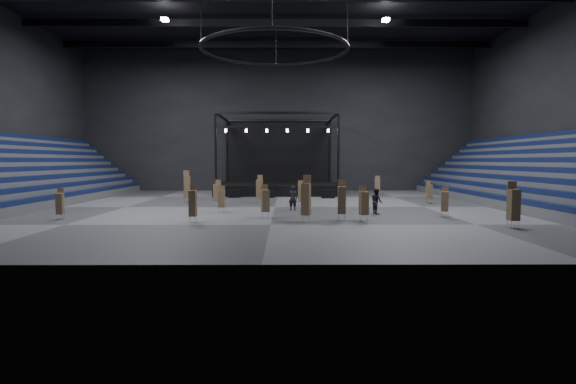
{
  "coord_description": "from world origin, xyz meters",
  "views": [
    {
      "loc": [
        0.89,
        -37.54,
        3.88
      ],
      "look_at": [
        1.1,
        -2.0,
        1.4
      ],
      "focal_mm": 28.0,
      "sensor_mm": 36.0,
      "label": 1
    }
  ],
  "objects_px": {
    "chair_stack_2": "(259,189)",
    "chair_stack_11": "(60,203)",
    "chair_stack_8": "(306,198)",
    "chair_stack_1": "(193,203)",
    "chair_stack_3": "(445,201)",
    "flight_case_mid": "(269,194)",
    "flight_case_right": "(328,194)",
    "flight_case_left": "(234,194)",
    "crew_member": "(377,201)",
    "chair_stack_5": "(514,204)",
    "chair_stack_6": "(222,198)",
    "chair_stack_10": "(265,200)",
    "chair_stack_9": "(377,187)",
    "chair_stack_4": "(364,203)",
    "man_center": "(293,198)",
    "chair_stack_14": "(187,186)",
    "chair_stack_0": "(342,199)",
    "chair_stack_7": "(429,191)",
    "chair_stack_13": "(301,193)",
    "stage": "(278,181)",
    "chair_stack_12": "(217,192)"
  },
  "relations": [
    {
      "from": "flight_case_left",
      "to": "chair_stack_1",
      "type": "bearing_deg",
      "value": -91.44
    },
    {
      "from": "stage",
      "to": "chair_stack_7",
      "type": "distance_m",
      "value": 19.17
    },
    {
      "from": "chair_stack_2",
      "to": "chair_stack_8",
      "type": "bearing_deg",
      "value": -59.66
    },
    {
      "from": "chair_stack_6",
      "to": "chair_stack_10",
      "type": "relative_size",
      "value": 0.87
    },
    {
      "from": "flight_case_mid",
      "to": "chair_stack_12",
      "type": "xyz_separation_m",
      "value": [
        -4.11,
        -8.96,
        0.86
      ]
    },
    {
      "from": "flight_case_right",
      "to": "chair_stack_6",
      "type": "relative_size",
      "value": 0.68
    },
    {
      "from": "chair_stack_3",
      "to": "crew_member",
      "type": "xyz_separation_m",
      "value": [
        -4.34,
        1.82,
        -0.18
      ]
    },
    {
      "from": "flight_case_mid",
      "to": "flight_case_right",
      "type": "xyz_separation_m",
      "value": [
        6.12,
        -0.57,
        0.1
      ]
    },
    {
      "from": "chair_stack_2",
      "to": "chair_stack_11",
      "type": "relative_size",
      "value": 1.25
    },
    {
      "from": "chair_stack_6",
      "to": "man_center",
      "type": "relative_size",
      "value": 1.01
    },
    {
      "from": "flight_case_left",
      "to": "chair_stack_2",
      "type": "bearing_deg",
      "value": -64.81
    },
    {
      "from": "man_center",
      "to": "chair_stack_5",
      "type": "bearing_deg",
      "value": 161.33
    },
    {
      "from": "chair_stack_1",
      "to": "chair_stack_10",
      "type": "xyz_separation_m",
      "value": [
        4.46,
        2.07,
        -0.04
      ]
    },
    {
      "from": "flight_case_right",
      "to": "chair_stack_6",
      "type": "distance_m",
      "value": 15.65
    },
    {
      "from": "chair_stack_2",
      "to": "chair_stack_9",
      "type": "relative_size",
      "value": 1.11
    },
    {
      "from": "chair_stack_3",
      "to": "flight_case_left",
      "type": "bearing_deg",
      "value": 153.2
    },
    {
      "from": "stage",
      "to": "man_center",
      "type": "height_order",
      "value": "stage"
    },
    {
      "from": "chair_stack_9",
      "to": "man_center",
      "type": "height_order",
      "value": "chair_stack_9"
    },
    {
      "from": "chair_stack_0",
      "to": "chair_stack_4",
      "type": "distance_m",
      "value": 1.44
    },
    {
      "from": "chair_stack_9",
      "to": "man_center",
      "type": "distance_m",
      "value": 13.74
    },
    {
      "from": "chair_stack_3",
      "to": "flight_case_mid",
      "type": "bearing_deg",
      "value": 146.25
    },
    {
      "from": "chair_stack_9",
      "to": "flight_case_mid",
      "type": "bearing_deg",
      "value": -177.44
    },
    {
      "from": "chair_stack_9",
      "to": "chair_stack_2",
      "type": "bearing_deg",
      "value": -147.77
    },
    {
      "from": "flight_case_mid",
      "to": "chair_stack_5",
      "type": "height_order",
      "value": "chair_stack_5"
    },
    {
      "from": "stage",
      "to": "chair_stack_1",
      "type": "xyz_separation_m",
      "value": [
        -4.95,
        -25.56,
        -0.21
      ]
    },
    {
      "from": "flight_case_right",
      "to": "chair_stack_7",
      "type": "distance_m",
      "value": 10.42
    },
    {
      "from": "chair_stack_11",
      "to": "flight_case_right",
      "type": "bearing_deg",
      "value": 36.95
    },
    {
      "from": "chair_stack_6",
      "to": "chair_stack_10",
      "type": "xyz_separation_m",
      "value": [
        3.45,
        -3.54,
        0.15
      ]
    },
    {
      "from": "chair_stack_8",
      "to": "crew_member",
      "type": "height_order",
      "value": "chair_stack_8"
    },
    {
      "from": "chair_stack_11",
      "to": "crew_member",
      "type": "relative_size",
      "value": 1.11
    },
    {
      "from": "stage",
      "to": "chair_stack_9",
      "type": "xyz_separation_m",
      "value": [
        10.28,
        -8.22,
        -0.2
      ]
    },
    {
      "from": "flight_case_mid",
      "to": "man_center",
      "type": "distance_m",
      "value": 12.22
    },
    {
      "from": "chair_stack_7",
      "to": "chair_stack_10",
      "type": "bearing_deg",
      "value": -159.06
    },
    {
      "from": "flight_case_mid",
      "to": "flight_case_right",
      "type": "distance_m",
      "value": 6.15
    },
    {
      "from": "chair_stack_0",
      "to": "chair_stack_13",
      "type": "relative_size",
      "value": 1.21
    },
    {
      "from": "chair_stack_4",
      "to": "crew_member",
      "type": "xyz_separation_m",
      "value": [
        1.62,
        3.9,
        -0.26
      ]
    },
    {
      "from": "flight_case_left",
      "to": "crew_member",
      "type": "relative_size",
      "value": 0.65
    },
    {
      "from": "chair_stack_8",
      "to": "crew_member",
      "type": "bearing_deg",
      "value": 56.81
    },
    {
      "from": "chair_stack_6",
      "to": "chair_stack_12",
      "type": "height_order",
      "value": "chair_stack_12"
    },
    {
      "from": "chair_stack_10",
      "to": "man_center",
      "type": "distance_m",
      "value": 5.12
    },
    {
      "from": "chair_stack_8",
      "to": "chair_stack_5",
      "type": "bearing_deg",
      "value": 5.21
    },
    {
      "from": "chair_stack_3",
      "to": "chair_stack_6",
      "type": "xyz_separation_m",
      "value": [
        -15.83,
        3.09,
        -0.06
      ]
    },
    {
      "from": "chair_stack_9",
      "to": "crew_member",
      "type": "relative_size",
      "value": 1.26
    },
    {
      "from": "flight_case_mid",
      "to": "chair_stack_0",
      "type": "xyz_separation_m",
      "value": [
        5.36,
        -17.92,
        1.02
      ]
    },
    {
      "from": "chair_stack_11",
      "to": "chair_stack_14",
      "type": "relative_size",
      "value": 0.7
    },
    {
      "from": "flight_case_right",
      "to": "chair_stack_2",
      "type": "height_order",
      "value": "chair_stack_2"
    },
    {
      "from": "chair_stack_14",
      "to": "flight_case_left",
      "type": "bearing_deg",
      "value": 34.13
    },
    {
      "from": "chair_stack_1",
      "to": "chair_stack_3",
      "type": "distance_m",
      "value": 17.03
    },
    {
      "from": "chair_stack_7",
      "to": "chair_stack_13",
      "type": "xyz_separation_m",
      "value": [
        -11.78,
        -2.4,
        0.06
      ]
    },
    {
      "from": "chair_stack_5",
      "to": "chair_stack_10",
      "type": "xyz_separation_m",
      "value": [
        -14.48,
        4.73,
        -0.2
      ]
    }
  ]
}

